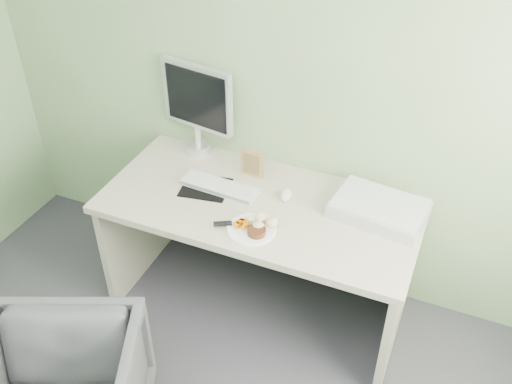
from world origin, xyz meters
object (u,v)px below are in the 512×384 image
at_px(plate, 251,229).
at_px(monitor, 197,105).
at_px(desk, 260,230).
at_px(scanner, 379,209).

distance_m(plate, monitor, 0.81).
relative_size(plate, monitor, 0.45).
distance_m(desk, scanner, 0.63).
relative_size(plate, scanner, 0.53).
bearing_deg(monitor, plate, -34.50).
bearing_deg(scanner, desk, -158.57).
bearing_deg(plate, scanner, 33.63).
bearing_deg(monitor, scanner, 0.20).
bearing_deg(desk, plate, -77.89).
height_order(desk, monitor, monitor).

